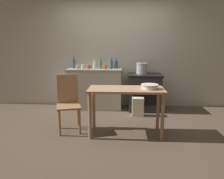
% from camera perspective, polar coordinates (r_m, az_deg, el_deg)
% --- Properties ---
extents(ground_plane, '(14.00, 14.00, 0.00)m').
position_cam_1_polar(ground_plane, '(4.01, -0.40, -10.12)').
color(ground_plane, brown).
extents(wall_back, '(8.00, 0.07, 2.55)m').
position_cam_1_polar(wall_back, '(5.31, 0.58, 9.40)').
color(wall_back, beige).
rests_on(wall_back, ground_plane).
extents(counter_cabinet, '(1.27, 0.53, 0.94)m').
position_cam_1_polar(counter_cabinet, '(5.16, -4.51, 0.27)').
color(counter_cabinet, '#B2A893').
rests_on(counter_cabinet, ground_plane).
extents(stove, '(0.75, 0.66, 0.83)m').
position_cam_1_polar(stove, '(5.10, 8.42, -0.57)').
color(stove, '#2D2B28').
rests_on(stove, ground_plane).
extents(work_table, '(1.23, 0.56, 0.79)m').
position_cam_1_polar(work_table, '(3.59, 3.68, -1.73)').
color(work_table, '#A87F56').
rests_on(work_table, ground_plane).
extents(chair, '(0.50, 0.50, 0.98)m').
position_cam_1_polar(chair, '(3.88, -11.34, -3.09)').
color(chair, '#997047').
rests_on(chair, ground_plane).
extents(flour_sack, '(0.24, 0.17, 0.39)m').
position_cam_1_polar(flour_sack, '(4.66, 6.76, -4.51)').
color(flour_sack, beige).
rests_on(flour_sack, ground_plane).
extents(stock_pot, '(0.26, 0.26, 0.27)m').
position_cam_1_polar(stock_pot, '(5.01, 7.81, 5.48)').
color(stock_pot, '#A8A8AD').
rests_on(stock_pot, stove).
extents(mixing_bowl_large, '(0.28, 0.28, 0.08)m').
position_cam_1_polar(mixing_bowl_large, '(3.56, 9.81, 0.84)').
color(mixing_bowl_large, silver).
rests_on(mixing_bowl_large, work_table).
extents(bottle_far_left, '(0.07, 0.07, 0.26)m').
position_cam_1_polar(bottle_far_left, '(5.13, -0.19, 6.64)').
color(bottle_far_left, '#3D5675').
rests_on(bottle_far_left, counter_cabinet).
extents(bottle_left, '(0.07, 0.07, 0.21)m').
position_cam_1_polar(bottle_left, '(5.17, -4.57, 6.41)').
color(bottle_left, silver).
rests_on(bottle_left, counter_cabinet).
extents(bottle_mid_left, '(0.08, 0.08, 0.24)m').
position_cam_1_polar(bottle_mid_left, '(5.17, 1.11, 6.59)').
color(bottle_mid_left, '#3D5675').
rests_on(bottle_mid_left, counter_cabinet).
extents(bottle_center_left, '(0.08, 0.08, 0.28)m').
position_cam_1_polar(bottle_center_left, '(5.27, -9.91, 6.69)').
color(bottle_center_left, '#3D5675').
rests_on(bottle_center_left, counter_cabinet).
extents(bottle_center, '(0.07, 0.07, 0.27)m').
position_cam_1_polar(bottle_center, '(5.10, -3.09, 6.63)').
color(bottle_center, '#517F5B').
rests_on(bottle_center, counter_cabinet).
extents(cup_center_right, '(0.07, 0.07, 0.10)m').
position_cam_1_polar(cup_center_right, '(5.09, -7.63, 5.90)').
color(cup_center_right, silver).
rests_on(cup_center_right, counter_cabinet).
extents(cup_mid_right, '(0.07, 0.07, 0.10)m').
position_cam_1_polar(cup_mid_right, '(5.00, -1.80, 5.91)').
color(cup_mid_right, '#B74C42').
rests_on(cup_mid_right, counter_cabinet).
extents(cup_right, '(0.08, 0.08, 0.10)m').
position_cam_1_polar(cup_right, '(5.02, -9.04, 5.78)').
color(cup_right, beige).
rests_on(cup_right, counter_cabinet).
extents(cup_far_right, '(0.09, 0.09, 0.09)m').
position_cam_1_polar(cup_far_right, '(5.06, -6.09, 5.89)').
color(cup_far_right, '#B74C42').
rests_on(cup_far_right, counter_cabinet).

